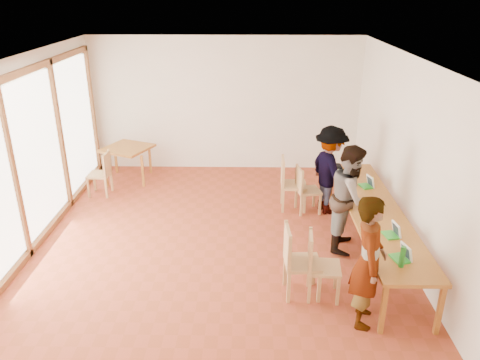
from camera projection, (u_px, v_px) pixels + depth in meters
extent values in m
plane|color=#A54227|center=(215.00, 258.00, 7.37)|extent=(8.00, 8.00, 0.00)
cube|color=white|center=(225.00, 105.00, 10.48)|extent=(6.00, 0.10, 3.00)
cube|color=white|center=(420.00, 170.00, 6.74)|extent=(0.10, 8.00, 3.00)
cube|color=white|center=(11.00, 168.00, 6.84)|extent=(0.10, 8.00, 3.00)
cube|color=white|center=(210.00, 63.00, 6.21)|extent=(6.00, 8.00, 0.04)
cube|color=#B06927|center=(375.00, 211.00, 7.28)|extent=(0.80, 4.00, 0.05)
cube|color=#B06927|center=(383.00, 310.00, 5.64)|extent=(0.06, 0.06, 0.70)
cube|color=#B06927|center=(331.00, 184.00, 9.22)|extent=(0.06, 0.06, 0.70)
cube|color=#B06927|center=(440.00, 310.00, 5.63)|extent=(0.06, 0.06, 0.70)
cube|color=#B06927|center=(366.00, 184.00, 9.21)|extent=(0.06, 0.06, 0.70)
cube|color=#B06927|center=(127.00, 148.00, 10.08)|extent=(0.90, 0.90, 0.05)
cube|color=#B06927|center=(106.00, 171.00, 9.87)|extent=(0.05, 0.05, 0.70)
cube|color=#B06927|center=(116.00, 158.00, 10.59)|extent=(0.05, 0.05, 0.70)
cube|color=#B06927|center=(143.00, 171.00, 9.86)|extent=(0.05, 0.05, 0.70)
cube|color=#B06927|center=(150.00, 158.00, 10.58)|extent=(0.05, 0.05, 0.70)
cube|color=tan|center=(324.00, 268.00, 6.30)|extent=(0.48, 0.48, 0.04)
cube|color=tan|center=(310.00, 251.00, 6.22)|extent=(0.08, 0.44, 0.46)
cube|color=tan|center=(303.00, 263.00, 6.34)|extent=(0.50, 0.50, 0.05)
cube|color=tan|center=(287.00, 246.00, 6.23)|extent=(0.07, 0.48, 0.50)
cube|color=tan|center=(294.00, 185.00, 8.83)|extent=(0.48, 0.48, 0.04)
cube|color=tan|center=(283.00, 172.00, 8.73)|extent=(0.05, 0.47, 0.49)
cube|color=tan|center=(308.00, 191.00, 8.73)|extent=(0.49, 0.49, 0.04)
cube|color=tan|center=(299.00, 179.00, 8.60)|extent=(0.12, 0.42, 0.44)
cube|color=tan|center=(99.00, 175.00, 9.45)|extent=(0.43, 0.43, 0.04)
cube|color=tan|center=(107.00, 164.00, 9.35)|extent=(0.05, 0.42, 0.44)
imported|color=gray|center=(368.00, 262.00, 5.67)|extent=(0.52, 0.70, 1.74)
imported|color=gray|center=(351.00, 198.00, 7.37)|extent=(0.87, 1.00, 1.73)
imported|color=gray|center=(330.00, 170.00, 8.58)|extent=(0.95, 1.22, 1.66)
cube|color=green|center=(399.00, 259.00, 5.93)|extent=(0.23, 0.28, 0.03)
cube|color=white|center=(406.00, 252.00, 5.91)|extent=(0.13, 0.23, 0.20)
cube|color=green|center=(390.00, 235.00, 6.49)|extent=(0.21, 0.26, 0.02)
cube|color=white|center=(397.00, 229.00, 6.47)|extent=(0.11, 0.23, 0.20)
cube|color=green|center=(366.00, 186.00, 8.07)|extent=(0.22, 0.27, 0.02)
cube|color=white|center=(370.00, 181.00, 8.06)|extent=(0.12, 0.23, 0.20)
imported|color=yellow|center=(370.00, 180.00, 8.22)|extent=(0.16, 0.16, 0.10)
cylinder|color=#228327|center=(402.00, 257.00, 5.73)|extent=(0.07, 0.07, 0.28)
cylinder|color=silver|center=(355.00, 185.00, 8.03)|extent=(0.07, 0.07, 0.09)
cylinder|color=white|center=(371.00, 210.00, 7.18)|extent=(0.08, 0.08, 0.06)
cube|color=#DA355E|center=(363.00, 187.00, 8.05)|extent=(0.05, 0.10, 0.01)
cube|color=black|center=(337.00, 168.00, 8.80)|extent=(0.16, 0.26, 0.09)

